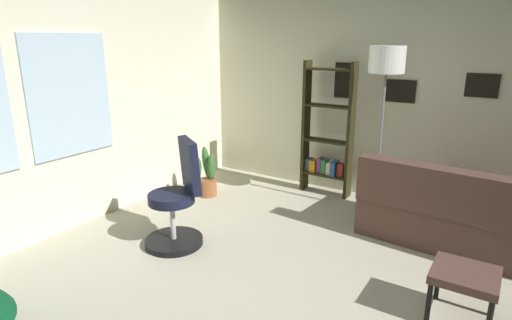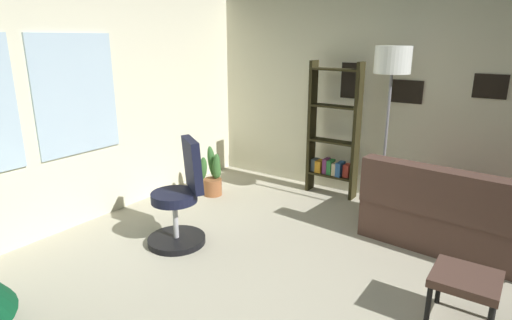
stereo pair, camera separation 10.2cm
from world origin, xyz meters
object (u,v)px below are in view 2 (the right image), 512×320
Objects in this scene: office_chair at (181,203)px; potted_plant at (212,176)px; couch at (479,218)px; floor_lamp at (392,72)px; footstool at (465,282)px; bookshelf at (333,138)px.

office_chair is 1.32m from potted_plant.
floor_lamp is (0.25, 1.02, 1.31)m from couch.
footstool is 2.65m from bookshelf.
bookshelf is 1.16m from floor_lamp.
bookshelf is (1.86, 1.85, 0.40)m from footstool.
bookshelf is (2.06, -0.63, 0.33)m from office_chair.
floor_lamp is 2.46m from potted_plant.
office_chair is (-1.55, 2.39, 0.12)m from couch.
bookshelf reaches higher than office_chair.
office_chair is at bearing 94.62° from footstool.
floor_lamp is at bearing -37.24° from office_chair.
floor_lamp is 2.92× the size of potted_plant.
couch reaches higher than footstool.
bookshelf is at bearing -54.02° from potted_plant.
couch is at bearing 3.62° from footstool.
potted_plant is at bearing 97.30° from couch.
bookshelf is 0.90× the size of floor_lamp.
footstool is 2.48m from office_chair.
office_chair is at bearing 163.03° from bookshelf.
couch is at bearing -82.70° from potted_plant.
bookshelf is (0.51, 1.76, 0.45)m from couch.
couch is 1.16× the size of bookshelf.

